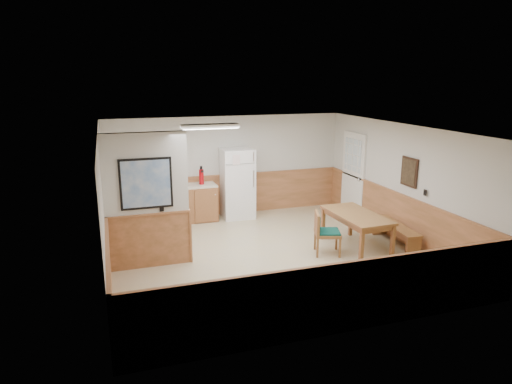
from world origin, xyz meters
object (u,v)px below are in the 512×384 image
object	(u,v)px
dining_chair	(323,230)
fire_extinguisher	(201,176)
soap_bottle	(141,185)
dining_bench	(396,230)
dining_table	(356,218)
refrigerator	(237,183)

from	to	relation	value
dining_chair	fire_extinguisher	world-z (taller)	fire_extinguisher
soap_bottle	dining_bench	bearing A→B (deg)	-31.37
dining_table	soap_bottle	size ratio (longest dim) A/B	7.98
dining_chair	fire_extinguisher	size ratio (longest dim) A/B	1.89
dining_table	dining_chair	distance (m)	0.77
refrigerator	fire_extinguisher	world-z (taller)	refrigerator
refrigerator	soap_bottle	xyz separation A→B (m)	(-2.32, 0.03, 0.13)
dining_bench	soap_bottle	distance (m)	5.77
dining_chair	soap_bottle	world-z (taller)	soap_bottle
dining_table	dining_chair	size ratio (longest dim) A/B	1.94
dining_chair	soap_bottle	size ratio (longest dim) A/B	4.12
dining_table	soap_bottle	bearing A→B (deg)	142.16
refrigerator	dining_bench	world-z (taller)	refrigerator
dining_bench	dining_chair	xyz separation A→B (m)	(-1.65, 0.07, 0.15)
dining_bench	soap_bottle	world-z (taller)	soap_bottle
dining_table	dining_bench	bearing A→B (deg)	-7.37
dining_table	dining_chair	world-z (taller)	dining_chair
dining_table	soap_bottle	world-z (taller)	soap_bottle
refrigerator	dining_table	size ratio (longest dim) A/B	1.05
refrigerator	dining_chair	xyz separation A→B (m)	(0.93, -2.90, -0.37)
refrigerator	dining_table	distance (m)	3.34
dining_chair	fire_extinguisher	xyz separation A→B (m)	(-1.82, 2.94, 0.60)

